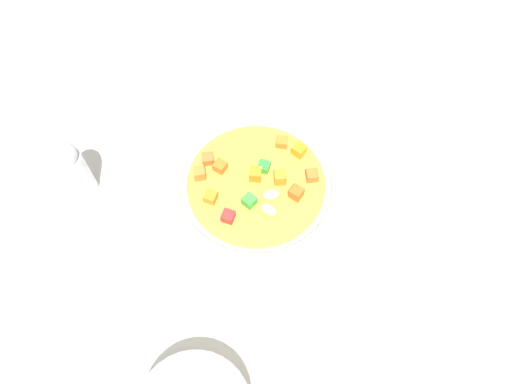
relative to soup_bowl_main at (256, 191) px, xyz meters
The scene contains 4 objects.
ground_plane 4.07cm from the soup_bowl_main, 114.32° to the left, with size 140.00×140.00×2.00cm, color #BAB2A0.
soup_bowl_main is the anchor object (origin of this frame).
spoon 14.43cm from the soup_bowl_main, 54.84° to the left, with size 16.24×14.54×0.99cm.
pepper_shaker 21.42cm from the soup_bowl_main, 79.37° to the left, with size 3.59×3.59×9.60cm.
Camera 1 is at (-27.03, 2.69, 53.66)cm, focal length 34.57 mm.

